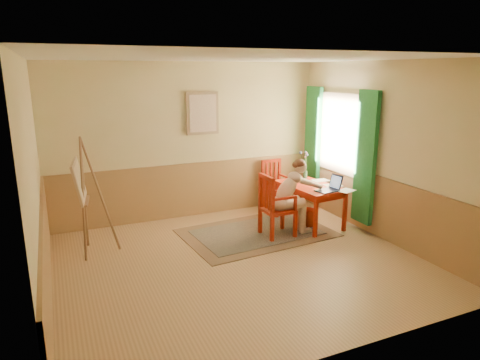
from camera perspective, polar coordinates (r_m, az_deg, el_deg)
name	(u,v)px	position (r m, az deg, el deg)	size (l,w,h in m)	color
room	(240,166)	(5.77, -0.05, 1.88)	(5.04, 4.54, 2.84)	tan
wainscot	(219,212)	(6.72, -2.81, -4.29)	(5.00, 4.50, 1.00)	olive
window	(338,145)	(7.92, 12.86, 4.55)	(0.12, 2.01, 2.20)	white
wall_portrait	(203,113)	(7.81, -4.99, 8.82)	(0.60, 0.05, 0.76)	#A1825D
rug	(257,233)	(7.25, 2.24, -6.99)	(2.52, 1.79, 0.02)	#8C7251
table	(310,190)	(7.55, 9.29, -1.31)	(0.83, 1.26, 0.72)	red
chair_left	(275,206)	(6.96, 4.66, -3.46)	(0.49, 0.47, 1.04)	red
chair_back	(275,185)	(8.39, 4.63, -0.64)	(0.44, 0.46, 0.96)	red
figure	(291,194)	(7.04, 6.77, -1.84)	(0.93, 0.40, 1.26)	beige
laptop	(330,188)	(7.22, 11.84, -1.01)	(0.45, 0.32, 0.25)	#1E2338
papers	(323,184)	(7.61, 10.97, -0.55)	(0.80, 1.21, 0.00)	white
vase	(305,166)	(7.96, 8.63, 1.88)	(0.17, 0.25, 0.50)	#3F724C
wastebasket	(307,218)	(7.62, 8.92, -4.95)	(0.28, 0.28, 0.30)	#AC250A
easel	(82,186)	(6.57, -20.27, -0.70)	(0.63, 0.79, 1.76)	olive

